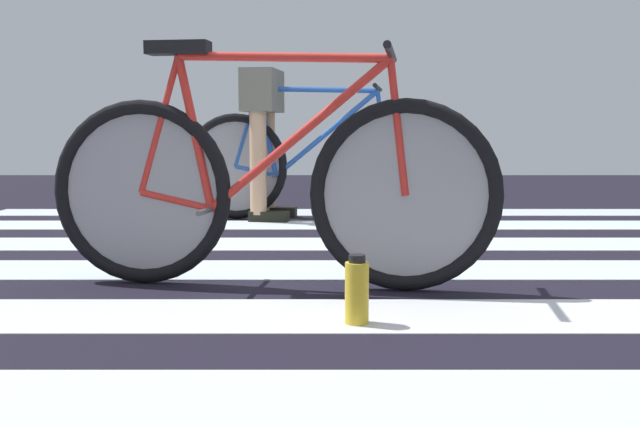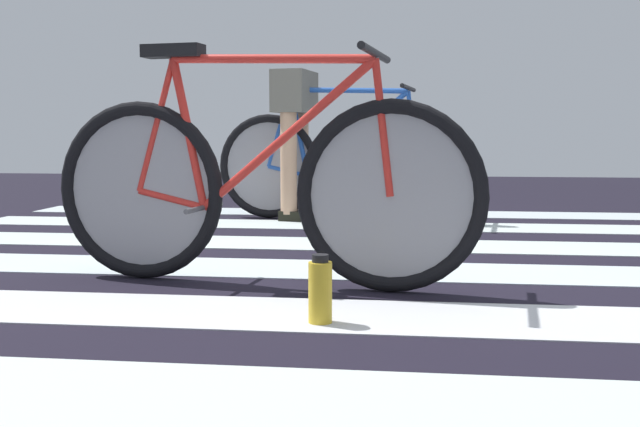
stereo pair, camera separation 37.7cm
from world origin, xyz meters
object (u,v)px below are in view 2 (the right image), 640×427
Objects in this scene: bicycle_1_of_2 at (258,186)px; water_bottle at (320,291)px; cyclist_2_of_2 at (295,124)px; bicycle_2_of_2 at (340,163)px.

bicycle_1_of_2 is 7.91× the size of water_bottle.
cyclist_2_of_2 is 4.59× the size of water_bottle.
bicycle_2_of_2 is at bearing 0.00° from cyclist_2_of_2.
bicycle_1_of_2 and bicycle_2_of_2 have the same top height.
water_bottle is at bearing -77.62° from bicycle_2_of_2.
bicycle_2_of_2 is at bearing 94.69° from bicycle_1_of_2.
bicycle_1_of_2 is 1.72× the size of cyclist_2_of_2.
bicycle_1_of_2 is at bearing -76.70° from cyclist_2_of_2.
cyclist_2_of_2 is at bearing 100.27° from water_bottle.
cyclist_2_of_2 is (-0.31, 0.05, 0.26)m from bicycle_2_of_2.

